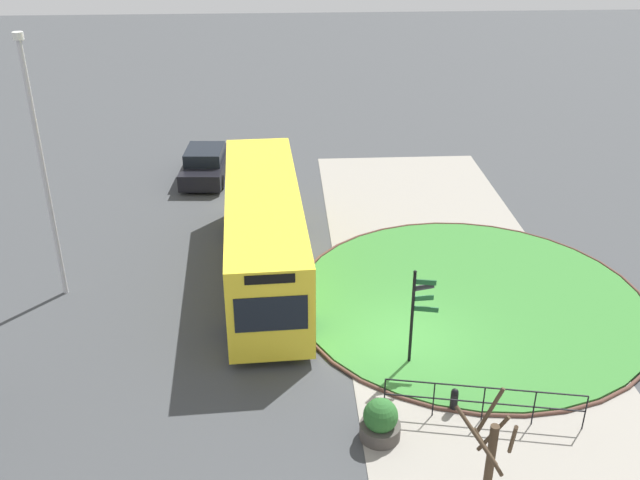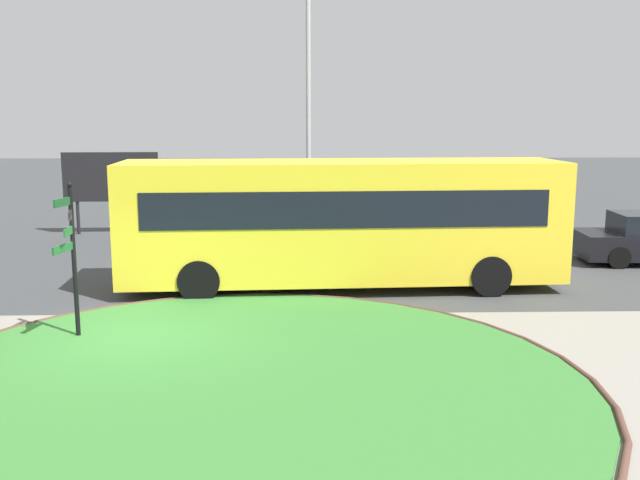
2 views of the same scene
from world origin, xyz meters
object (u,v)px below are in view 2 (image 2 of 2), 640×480
bus_yellow (342,220)px  lamppost_tall (308,106)px  billboard_left (111,179)px  signpost_directional (71,250)px

bus_yellow → lamppost_tall: (-0.77, 6.80, 2.91)m
bus_yellow → billboard_left: bearing=-49.9°
bus_yellow → billboard_left: 11.77m
signpost_directional → lamppost_tall: (4.64, 11.14, 2.83)m
signpost_directional → lamppost_tall: bearing=67.4°
signpost_directional → billboard_left: bearing=101.4°
signpost_directional → lamppost_tall: lamppost_tall is taller
signpost_directional → billboard_left: signpost_directional is taller
signpost_directional → bus_yellow: 6.94m
lamppost_tall → billboard_left: lamppost_tall is taller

